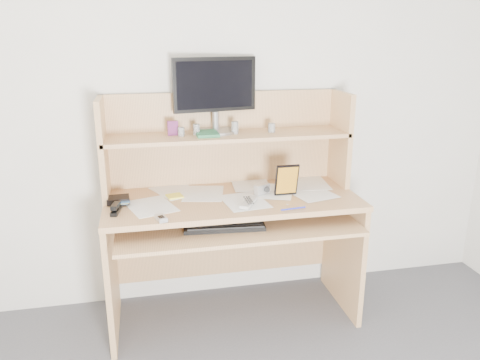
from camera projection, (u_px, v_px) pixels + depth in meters
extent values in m
cube|color=beige|center=(222.00, 100.00, 2.75)|extent=(3.60, 0.04, 2.50)
cube|color=tan|center=(233.00, 200.00, 2.61)|extent=(1.40, 0.60, 0.03)
cube|color=tan|center=(112.00, 272.00, 2.59)|extent=(0.03, 0.56, 0.72)
cube|color=tan|center=(343.00, 250.00, 2.85)|extent=(0.03, 0.56, 0.72)
cube|color=tan|center=(224.00, 244.00, 2.99)|extent=(1.34, 0.02, 0.41)
cube|color=tan|center=(237.00, 224.00, 2.52)|extent=(1.28, 0.55, 0.02)
cube|color=tan|center=(223.00, 138.00, 2.79)|extent=(1.40, 0.02, 0.55)
cube|color=tan|center=(103.00, 149.00, 2.53)|extent=(0.03, 0.30, 0.55)
cube|color=tan|center=(340.00, 138.00, 2.80)|extent=(0.03, 0.30, 0.55)
cube|color=tan|center=(227.00, 136.00, 2.65)|extent=(1.38, 0.30, 0.02)
cube|color=white|center=(233.00, 197.00, 2.60)|extent=(1.32, 0.54, 0.01)
cube|color=black|center=(224.00, 226.00, 2.45)|extent=(0.43, 0.19, 0.02)
cube|color=black|center=(224.00, 223.00, 2.44)|extent=(0.40, 0.17, 0.01)
cube|color=#ACACA7|center=(249.00, 202.00, 2.48)|extent=(0.13, 0.18, 0.02)
cube|color=silver|center=(161.00, 217.00, 2.28)|extent=(0.07, 0.09, 0.02)
cube|color=black|center=(116.00, 208.00, 2.38)|extent=(0.05, 0.13, 0.04)
cube|color=black|center=(118.00, 200.00, 2.51)|extent=(0.12, 0.10, 0.03)
cube|color=gold|center=(175.00, 196.00, 2.61)|extent=(0.10, 0.10, 0.01)
cube|color=#B9B9BC|center=(262.00, 189.00, 2.64)|extent=(0.10, 0.08, 0.06)
cube|color=black|center=(287.00, 180.00, 2.59)|extent=(0.13, 0.02, 0.18)
cylinder|color=#1823B8|center=(293.00, 209.00, 2.41)|extent=(0.14, 0.02, 0.01)
cube|color=maroon|center=(173.00, 128.00, 2.59)|extent=(0.06, 0.02, 0.08)
cube|color=#35865D|center=(207.00, 134.00, 2.61)|extent=(0.12, 0.17, 0.02)
cylinder|color=black|center=(181.00, 132.00, 2.57)|extent=(0.05, 0.05, 0.05)
cylinder|color=silver|center=(196.00, 130.00, 2.61)|extent=(0.05, 0.05, 0.06)
cylinder|color=black|center=(272.00, 128.00, 2.68)|extent=(0.05, 0.05, 0.05)
cylinder|color=silver|center=(235.00, 128.00, 2.64)|extent=(0.05, 0.05, 0.07)
cylinder|color=#9A9A9E|center=(216.00, 131.00, 2.69)|extent=(0.24, 0.24, 0.02)
cylinder|color=#9A9A9E|center=(216.00, 121.00, 2.68)|extent=(0.04, 0.04, 0.10)
cube|color=black|center=(215.00, 84.00, 2.64)|extent=(0.48, 0.11, 0.30)
cube|color=black|center=(215.00, 85.00, 2.62)|extent=(0.44, 0.08, 0.26)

